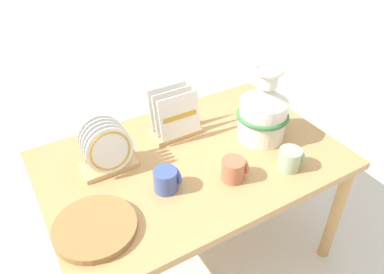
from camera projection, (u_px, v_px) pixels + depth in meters
ground_plane at (192, 250)px, 2.02m from camera, size 14.00×14.00×0.00m
display_table at (192, 170)px, 1.68m from camera, size 1.28×0.84×0.65m
ceramic_vase at (263, 110)px, 1.67m from camera, size 0.24×0.24×0.35m
dish_rack_round_plates at (107, 151)px, 1.52m from camera, size 0.23×0.15×0.22m
dish_rack_square_plates at (174, 120)px, 1.73m from camera, size 0.23×0.14×0.22m
wicker_charger_stack at (95, 227)px, 1.30m from camera, size 0.29×0.29×0.03m
mug_terracotta_glaze at (234, 169)px, 1.50m from camera, size 0.10×0.09×0.09m
mug_cobalt_glaze at (167, 180)px, 1.45m from camera, size 0.10×0.09×0.09m
mug_sage_glaze at (290, 159)px, 1.55m from camera, size 0.10×0.09×0.09m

